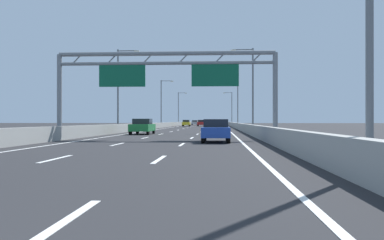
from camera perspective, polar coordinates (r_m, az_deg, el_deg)
name	(u,v)px	position (r m, az deg, el deg)	size (l,w,h in m)	color
ground_plane	(202,126)	(101.98, 1.39, -0.83)	(260.00, 260.00, 0.00)	#262628
lane_dash_left_1	(56,159)	(15.51, -17.75, -4.97)	(0.16, 3.00, 0.01)	white
lane_dash_left_2	(117,144)	(24.09, -9.95, -3.23)	(0.16, 3.00, 0.01)	white
lane_dash_left_3	(145,138)	(32.90, -6.29, -2.38)	(0.16, 3.00, 0.01)	white
lane_dash_left_4	(161,134)	(41.79, -4.18, -1.89)	(0.16, 3.00, 0.01)	white
lane_dash_left_5	(171,132)	(50.72, -2.82, -1.57)	(0.16, 3.00, 0.01)	white
lane_dash_left_6	(178,130)	(59.67, -1.86, -1.35)	(0.16, 3.00, 0.01)	white
lane_dash_left_7	(183,129)	(68.64, -1.16, -1.18)	(0.16, 3.00, 0.01)	white
lane_dash_left_8	(187,128)	(77.61, -0.61, -1.06)	(0.16, 3.00, 0.01)	white
lane_dash_left_9	(191,127)	(86.59, -0.18, -0.96)	(0.16, 3.00, 0.01)	white
lane_dash_left_10	(193,126)	(95.57, 0.17, -0.87)	(0.16, 3.00, 0.01)	white
lane_dash_left_11	(195,126)	(104.55, 0.46, -0.81)	(0.16, 3.00, 0.01)	white
lane_dash_left_12	(197,126)	(113.54, 0.70, -0.75)	(0.16, 3.00, 0.01)	white
lane_dash_left_13	(199,125)	(122.53, 0.91, -0.70)	(0.16, 3.00, 0.01)	white
lane_dash_left_14	(200,125)	(131.52, 1.09, -0.66)	(0.16, 3.00, 0.01)	white
lane_dash_left_15	(201,125)	(140.51, 1.24, -0.62)	(0.16, 3.00, 0.01)	white
lane_dash_left_16	(202,124)	(149.51, 1.38, -0.59)	(0.16, 3.00, 0.01)	white
lane_dash_left_17	(203,124)	(158.50, 1.50, -0.56)	(0.16, 3.00, 0.01)	white
lane_dash_right_0	(63,223)	(5.91, -16.89, -13.02)	(0.16, 3.00, 0.01)	white
lane_dash_right_1	(159,159)	(14.59, -4.41, -5.28)	(0.16, 3.00, 0.01)	white
lane_dash_right_2	(182,145)	(23.52, -1.37, -3.31)	(0.16, 3.00, 0.01)	white
lane_dash_right_3	(192,138)	(32.48, -0.01, -2.41)	(0.16, 3.00, 0.01)	white
lane_dash_right_4	(198,134)	(41.47, 0.76, -1.91)	(0.16, 3.00, 0.01)	white
lane_dash_right_5	(201,132)	(50.45, 1.25, -1.58)	(0.16, 3.00, 0.01)	white
lane_dash_right_6	(204,130)	(59.44, 1.60, -1.36)	(0.16, 3.00, 0.01)	white
lane_dash_right_7	(206,129)	(68.44, 1.85, -1.19)	(0.16, 3.00, 0.01)	white
lane_dash_right_8	(207,128)	(77.43, 2.05, -1.06)	(0.16, 3.00, 0.01)	white
lane_dash_right_9	(208,127)	(86.43, 2.20, -0.96)	(0.16, 3.00, 0.01)	white
lane_dash_right_10	(209,126)	(95.43, 2.33, -0.87)	(0.16, 3.00, 0.01)	white
lane_dash_right_11	(210,126)	(104.42, 2.43, -0.81)	(0.16, 3.00, 0.01)	white
lane_dash_right_12	(211,126)	(113.42, 2.52, -0.75)	(0.16, 3.00, 0.01)	white
lane_dash_right_13	(211,125)	(122.42, 2.59, -0.70)	(0.16, 3.00, 0.01)	white
lane_dash_right_14	(212,125)	(131.42, 2.66, -0.66)	(0.16, 3.00, 0.01)	white
lane_dash_right_15	(212,125)	(140.42, 2.71, -0.62)	(0.16, 3.00, 0.01)	white
lane_dash_right_16	(213,124)	(149.41, 2.76, -0.59)	(0.16, 3.00, 0.01)	white
lane_dash_right_17	(213,124)	(158.41, 2.81, -0.56)	(0.16, 3.00, 0.01)	white
edge_line_left	(176,127)	(90.36, -2.22, -0.92)	(0.16, 176.00, 0.01)	white
edge_line_right	(225,127)	(89.92, 4.45, -0.92)	(0.16, 176.00, 0.01)	white
barrier_left	(178,124)	(112.41, -1.93, -0.52)	(0.45, 220.00, 0.95)	#9E9E99
barrier_right	(230,124)	(111.94, 5.12, -0.52)	(0.45, 220.00, 0.95)	#9E9E99
sign_gantry	(166,73)	(31.10, -3.46, 6.34)	(16.11, 0.36, 6.36)	gray
streetlamp_left_mid	(120,85)	(49.72, -9.62, 4.62)	(2.58, 0.28, 9.50)	slate
streetlamp_right_mid	(251,85)	(48.56, 7.87, 4.73)	(2.58, 0.28, 9.50)	slate
streetlamp_left_far	(162,100)	(86.13, -4.00, 2.63)	(2.58, 0.28, 9.50)	slate
streetlamp_right_far	(237,100)	(85.46, 5.99, 2.65)	(2.58, 0.28, 9.50)	slate
streetlamp_left_distant	(179,107)	(122.91, -1.73, 1.82)	(2.58, 0.28, 9.50)	slate
streetlamp_right_distant	(231,106)	(122.45, 5.24, 1.82)	(2.58, 0.28, 9.50)	slate
green_car	(143,126)	(41.62, -6.64, -0.85)	(1.88, 4.61, 1.51)	#1E7A38
blue_car	(216,130)	(26.46, 3.22, -1.40)	(1.70, 4.20, 1.42)	#2347AD
white_car	(217,122)	(129.40, 3.39, -0.33)	(1.88, 4.21, 1.49)	silver
silver_car	(195,122)	(132.13, 0.37, -0.33)	(1.87, 4.63, 1.43)	#A8ADB2
red_car	(201,123)	(101.77, 1.26, -0.40)	(1.81, 4.49, 1.51)	red
yellow_car	(186,123)	(98.70, -0.76, -0.41)	(1.72, 4.36, 1.49)	yellow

